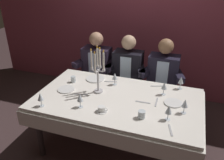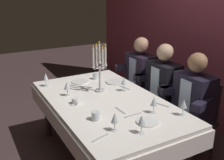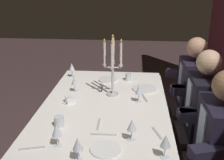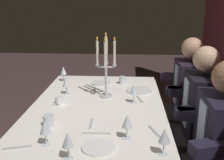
{
  "view_description": "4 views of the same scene",
  "coord_description": "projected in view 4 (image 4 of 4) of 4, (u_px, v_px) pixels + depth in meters",
  "views": [
    {
      "loc": [
        0.71,
        -2.22,
        2.13
      ],
      "look_at": [
        -0.09,
        0.06,
        0.93
      ],
      "focal_mm": 37.35,
      "sensor_mm": 36.0,
      "label": 1
    },
    {
      "loc": [
        2.34,
        -1.23,
        1.89
      ],
      "look_at": [
        -0.06,
        0.11,
        0.93
      ],
      "focal_mm": 43.0,
      "sensor_mm": 36.0,
      "label": 2
    },
    {
      "loc": [
        2.13,
        0.26,
        1.81
      ],
      "look_at": [
        -0.15,
        0.06,
        0.94
      ],
      "focal_mm": 43.85,
      "sensor_mm": 36.0,
      "label": 3
    },
    {
      "loc": [
        2.05,
        0.26,
        1.6
      ],
      "look_at": [
        -0.21,
        0.12,
        0.92
      ],
      "focal_mm": 43.47,
      "sensor_mm": 36.0,
      "label": 4
    }
  ],
  "objects": [
    {
      "name": "dinner_plate_2",
      "position": [
        139.0,
        91.0,
        2.61
      ],
      "size": [
        0.25,
        0.25,
        0.01
      ],
      "primitive_type": "cylinder",
      "color": "white",
      "rests_on": "dining_table"
    },
    {
      "name": "dinner_plate_1",
      "position": [
        99.0,
        147.0,
        1.62
      ],
      "size": [
        0.2,
        0.2,
        0.01
      ],
      "primitive_type": "cylinder",
      "color": "white",
      "rests_on": "dining_table"
    },
    {
      "name": "fork_3",
      "position": [
        140.0,
        99.0,
        2.4
      ],
      "size": [
        0.17,
        0.06,
        0.01
      ],
      "primitive_type": "cube",
      "rotation": [
        0.0,
        0.0,
        0.26
      ],
      "color": "#B7B7BC",
      "rests_on": "dining_table"
    },
    {
      "name": "knife_5",
      "position": [
        96.0,
        133.0,
        1.79
      ],
      "size": [
        0.02,
        0.19,
        0.01
      ],
      "primitive_type": "cube",
      "rotation": [
        0.0,
        0.0,
        1.6
      ],
      "color": "#B7B7BC",
      "rests_on": "dining_table"
    },
    {
      "name": "water_tumbler_1",
      "position": [
        122.0,
        80.0,
        2.84
      ],
      "size": [
        0.06,
        0.06,
        0.08
      ],
      "primitive_type": "cylinder",
      "color": "silver",
      "rests_on": "dining_table"
    },
    {
      "name": "fork_0",
      "position": [
        17.0,
        148.0,
        1.62
      ],
      "size": [
        0.06,
        0.17,
        0.01
      ],
      "primitive_type": "cube",
      "rotation": [
        0.0,
        0.0,
        1.85
      ],
      "color": "#B7B7BC",
      "rests_on": "dining_table"
    },
    {
      "name": "wine_glass_2",
      "position": [
        63.0,
        71.0,
        2.91
      ],
      "size": [
        0.07,
        0.07,
        0.16
      ],
      "color": "silver",
      "rests_on": "dining_table"
    },
    {
      "name": "wine_glass_5",
      "position": [
        164.0,
        136.0,
        1.52
      ],
      "size": [
        0.07,
        0.07,
        0.16
      ],
      "color": "silver",
      "rests_on": "dining_table"
    },
    {
      "name": "candelabra",
      "position": [
        106.0,
        67.0,
        2.39
      ],
      "size": [
        0.19,
        0.19,
        0.59
      ],
      "color": "silver",
      "rests_on": "dining_table"
    },
    {
      "name": "wine_glass_1",
      "position": [
        45.0,
        128.0,
        1.63
      ],
      "size": [
        0.07,
        0.07,
        0.16
      ],
      "color": "silver",
      "rests_on": "dining_table"
    },
    {
      "name": "fork_1",
      "position": [
        91.0,
        124.0,
        1.93
      ],
      "size": [
        0.17,
        0.02,
        0.01
      ],
      "primitive_type": "cube",
      "rotation": [
        0.0,
        0.0,
        0.03
      ],
      "color": "#B7B7BC",
      "rests_on": "dining_table"
    },
    {
      "name": "wine_glass_3",
      "position": [
        127.0,
        122.0,
        1.7
      ],
      "size": [
        0.07,
        0.07,
        0.16
      ],
      "color": "silver",
      "rests_on": "dining_table"
    },
    {
      "name": "spoon_2",
      "position": [
        94.0,
        90.0,
        2.64
      ],
      "size": [
        0.17,
        0.06,
        0.01
      ],
      "primitive_type": "cube",
      "rotation": [
        0.0,
        0.0,
        0.26
      ],
      "color": "#B7B7BC",
      "rests_on": "dining_table"
    },
    {
      "name": "dinner_plate_0",
      "position": [
        101.0,
        83.0,
        2.85
      ],
      "size": [
        0.21,
        0.21,
        0.01
      ],
      "primitive_type": "cylinder",
      "color": "white",
      "rests_on": "dining_table"
    },
    {
      "name": "wine_glass_6",
      "position": [
        68.0,
        141.0,
        1.48
      ],
      "size": [
        0.07,
        0.07,
        0.16
      ],
      "color": "silver",
      "rests_on": "dining_table"
    },
    {
      "name": "seated_diner_2",
      "position": [
        222.0,
        135.0,
        1.79
      ],
      "size": [
        0.63,
        0.48,
        1.24
      ],
      "color": "#302729",
      "rests_on": "ground_plane"
    },
    {
      "name": "coffee_cup_0",
      "position": [
        60.0,
        101.0,
        2.3
      ],
      "size": [
        0.13,
        0.12,
        0.06
      ],
      "color": "white",
      "rests_on": "dining_table"
    },
    {
      "name": "wine_glass_4",
      "position": [
        134.0,
        90.0,
        2.3
      ],
      "size": [
        0.07,
        0.07,
        0.16
      ],
      "color": "silver",
      "rests_on": "dining_table"
    },
    {
      "name": "water_tumbler_0",
      "position": [
        48.0,
        121.0,
        1.89
      ],
      "size": [
        0.07,
        0.07,
        0.08
      ],
      "primitive_type": "cylinder",
      "color": "silver",
      "rests_on": "dining_table"
    },
    {
      "name": "dining_table",
      "position": [
        96.0,
        121.0,
        2.26
      ],
      "size": [
        1.94,
        1.14,
        0.74
      ],
      "color": "white",
      "rests_on": "ground_plane"
    },
    {
      "name": "seated_diner_1",
      "position": [
        202.0,
        105.0,
        2.29
      ],
      "size": [
        0.63,
        0.48,
        1.24
      ],
      "color": "#302729",
      "rests_on": "ground_plane"
    },
    {
      "name": "seated_diner_0",
      "position": [
        190.0,
        87.0,
        2.77
      ],
      "size": [
        0.63,
        0.48,
        1.24
      ],
      "color": "#302729",
      "rests_on": "ground_plane"
    },
    {
      "name": "wine_glass_0",
      "position": [
        66.0,
        82.0,
        2.51
      ],
      "size": [
        0.07,
        0.07,
        0.16
      ],
      "color": "silver",
      "rests_on": "dining_table"
    },
    {
      "name": "fork_4",
      "position": [
        154.0,
        131.0,
        1.82
      ],
      "size": [
        0.17,
        0.07,
        0.01
      ],
      "primitive_type": "cube",
      "rotation": [
        0.0,
        0.0,
        0.35
      ],
      "color": "#B7B7BC",
      "rests_on": "dining_table"
    }
  ]
}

